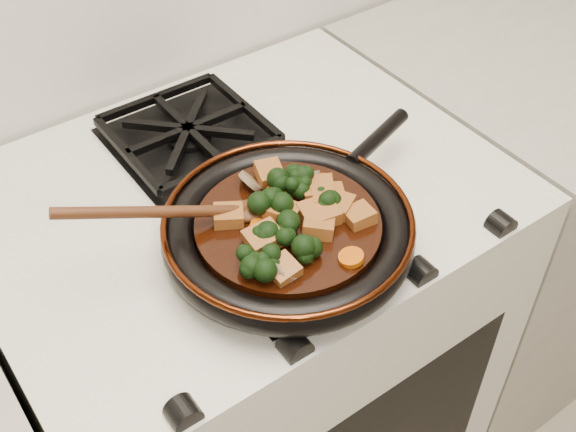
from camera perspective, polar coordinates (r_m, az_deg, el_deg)
stove at (r=1.40m, az=-3.09°, el=-11.76°), size 0.76×0.60×0.90m
burner_grate_front at (r=0.96m, az=0.48°, el=-1.70°), size 0.23×0.23×0.03m
burner_grate_back at (r=1.14m, az=-7.86°, el=6.47°), size 0.23×0.23×0.03m
skillet at (r=0.93m, az=0.08°, el=-1.08°), size 0.44×0.33×0.05m
braising_sauce at (r=0.93m, az=0.00°, el=-0.94°), size 0.24×0.24×0.02m
tofu_cube_0 at (r=0.98m, az=-1.47°, el=3.33°), size 0.04×0.05×0.03m
tofu_cube_1 at (r=0.92m, az=5.61°, el=-0.01°), size 0.04×0.04×0.02m
tofu_cube_2 at (r=0.92m, az=-0.46°, el=0.25°), size 0.05×0.05×0.03m
tofu_cube_3 at (r=0.90m, az=2.47°, el=-0.73°), size 0.06×0.06×0.03m
tofu_cube_4 at (r=0.89m, az=-1.94°, el=-1.82°), size 0.05×0.04×0.03m
tofu_cube_5 at (r=0.93m, az=4.00°, el=0.78°), size 0.05×0.05×0.02m
tofu_cube_6 at (r=0.85m, az=-0.41°, el=-4.29°), size 0.04×0.04×0.03m
tofu_cube_7 at (r=0.92m, az=-4.72°, el=-0.03°), size 0.05×0.05×0.02m
tofu_cube_8 at (r=0.95m, az=2.49°, el=1.98°), size 0.06×0.06×0.03m
tofu_cube_9 at (r=0.94m, az=3.11°, el=1.44°), size 0.06×0.06×0.03m
tofu_cube_10 at (r=0.92m, az=2.47°, el=0.13°), size 0.06×0.05×0.03m
broccoli_floret_0 at (r=0.95m, az=0.59°, el=2.53°), size 0.08×0.08×0.07m
broccoli_floret_1 at (r=0.94m, az=3.25°, el=1.27°), size 0.08×0.08×0.05m
broccoli_floret_2 at (r=0.87m, az=1.62°, el=-3.06°), size 0.09×0.09×0.06m
broccoli_floret_3 at (r=0.85m, az=-3.41°, el=-3.93°), size 0.08×0.08×0.06m
broccoli_floret_4 at (r=0.85m, az=-1.62°, el=-3.90°), size 0.08×0.08×0.06m
broccoli_floret_5 at (r=0.92m, az=-1.45°, el=0.79°), size 0.08×0.08×0.07m
broccoli_floret_6 at (r=0.89m, az=0.14°, el=-1.28°), size 0.08×0.07×0.05m
broccoli_floret_7 at (r=0.95m, az=1.46°, el=2.30°), size 0.08×0.08×0.07m
broccoli_floret_8 at (r=0.88m, az=-1.12°, el=-1.77°), size 0.08×0.09×0.07m
broccoli_floret_9 at (r=0.95m, az=-0.68°, el=1.96°), size 0.08×0.08×0.07m
carrot_coin_0 at (r=0.87m, az=5.02°, el=-3.28°), size 0.03×0.03×0.01m
carrot_coin_1 at (r=0.96m, az=-0.86°, el=2.05°), size 0.03×0.03×0.02m
carrot_coin_2 at (r=0.90m, az=-2.14°, el=-1.03°), size 0.03×0.03×0.02m
carrot_coin_3 at (r=0.93m, az=3.61°, el=0.63°), size 0.03×0.03×0.02m
carrot_coin_4 at (r=0.97m, az=2.68°, el=2.78°), size 0.03×0.03×0.01m
carrot_coin_5 at (r=0.92m, az=-1.11°, el=0.05°), size 0.03×0.03×0.02m
mushroom_slice_0 at (r=0.85m, az=-0.25°, el=-4.21°), size 0.05×0.05×0.03m
mushroom_slice_1 at (r=0.98m, az=0.38°, el=3.33°), size 0.04×0.04×0.03m
mushroom_slice_2 at (r=0.97m, az=-2.96°, el=2.73°), size 0.03×0.04×0.03m
mushroom_slice_3 at (r=0.97m, az=1.71°, el=3.15°), size 0.03×0.03×0.03m
wooden_spoon at (r=0.90m, az=-7.15°, el=0.37°), size 0.16×0.07×0.25m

